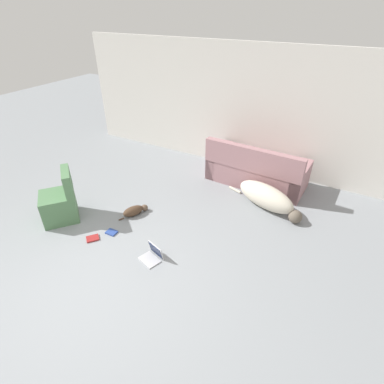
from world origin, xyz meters
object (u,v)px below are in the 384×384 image
Objects in this scene: laptop_open at (153,254)px; couch at (256,171)px; cat at (135,211)px; book_red at (93,238)px; book_blue at (112,232)px; side_chair at (61,203)px; dog at (267,197)px.

couch is at bearing 95.97° from laptop_open.
cat is 2.24× the size of book_red.
laptop_open is 1.07m from book_red.
book_red is (-0.18, -0.83, -0.07)m from cat.
laptop_open is at bearing -8.16° from book_blue.
laptop_open is 1.90m from side_chair.
book_blue is (-0.90, 0.13, -0.06)m from laptop_open.
side_chair is (-1.00, -0.66, 0.23)m from cat.
side_chair reaches higher than dog.
book_blue is at bearing 43.92° from side_chair.
couch is 3.64m from side_chair.
dog is 2.87× the size of cat.
dog is 8.81× the size of book_blue.
laptop_open is (0.88, -0.71, -0.01)m from cat.
book_red is at bearing 27.30° from side_chair.
side_chair is (-2.47, -2.68, 0.02)m from couch.
book_red is at bearing -155.22° from laptop_open.
dog is 2.27m from laptop_open.
book_blue is (-1.49, -2.60, -0.27)m from couch.
laptop_open is 2.06× the size of book_blue.
dog is at bearing 80.93° from laptop_open.
couch is 8.19× the size of book_red.
side_chair is at bearing -175.33° from book_blue.
book_blue is (0.16, 0.25, 0.00)m from book_red.
dog is 3.00m from book_red.
book_red is (-1.06, -0.12, -0.06)m from laptop_open.
cat is 1.22m from side_chair.
couch is at bearing 60.12° from book_blue.
couch is 1.28× the size of dog.
couch is 3.66× the size of cat.
dog is 3.52m from side_chair.
couch is 3.30m from book_red.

